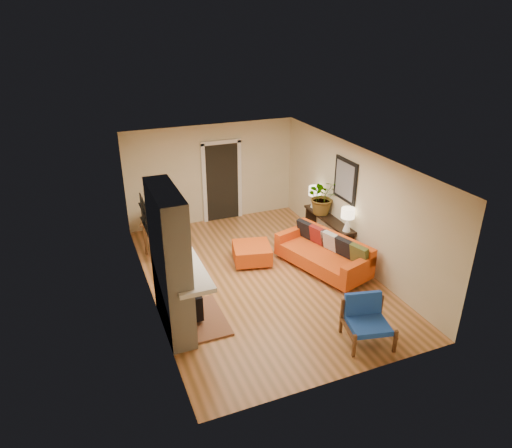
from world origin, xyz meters
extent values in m
plane|color=#C6814C|center=(0.00, 0.00, 0.00)|extent=(6.50, 6.50, 0.00)
plane|color=white|center=(0.00, 0.00, 2.60)|extent=(6.50, 6.50, 0.00)
plane|color=beige|center=(0.00, 3.25, 1.30)|extent=(4.50, 0.00, 4.50)
plane|color=beige|center=(0.00, -3.25, 1.30)|extent=(4.50, 0.00, 4.50)
plane|color=beige|center=(-2.25, 0.00, 1.30)|extent=(0.00, 6.50, 6.50)
plane|color=beige|center=(2.25, 0.00, 1.30)|extent=(0.00, 6.50, 6.50)
cube|color=black|center=(0.25, 3.22, 1.05)|extent=(0.88, 0.06, 2.10)
cube|color=white|center=(-0.24, 3.21, 1.05)|extent=(0.10, 0.08, 2.18)
cube|color=white|center=(0.74, 3.21, 1.05)|extent=(0.10, 0.08, 2.18)
cube|color=white|center=(0.25, 3.21, 2.13)|extent=(1.08, 0.08, 0.10)
cube|color=black|center=(2.22, 0.40, 1.75)|extent=(0.04, 0.85, 0.95)
cube|color=slate|center=(2.19, 0.40, 1.75)|extent=(0.01, 0.70, 0.80)
cube|color=black|center=(-2.21, 0.35, 1.42)|extent=(0.06, 0.95, 0.02)
cube|color=black|center=(-2.21, 0.35, 1.72)|extent=(0.06, 0.95, 0.02)
cube|color=white|center=(-2.04, -1.00, 1.86)|extent=(0.42, 1.50, 1.48)
cube|color=white|center=(-2.04, -1.00, 0.56)|extent=(0.42, 1.50, 1.12)
cube|color=white|center=(-1.79, -1.00, 1.12)|extent=(0.60, 1.68, 0.08)
cube|color=black|center=(-1.83, -1.00, 0.45)|extent=(0.03, 0.72, 0.78)
cube|color=brown|center=(-1.53, -1.00, 0.02)|extent=(0.75, 1.30, 0.04)
cube|color=black|center=(-1.71, -1.00, 0.34)|extent=(0.30, 0.36, 0.48)
cylinder|color=black|center=(-1.71, -1.00, 0.78)|extent=(0.10, 0.10, 0.40)
cube|color=gold|center=(-1.82, -1.00, 1.75)|extent=(0.04, 0.95, 0.95)
cube|color=silver|center=(-1.80, -1.00, 1.75)|extent=(0.01, 0.82, 0.82)
cylinder|color=silver|center=(1.32, -1.22, 0.05)|extent=(0.05, 0.05, 0.10)
cylinder|color=silver|center=(2.00, -1.01, 0.05)|extent=(0.05, 0.05, 0.10)
cylinder|color=silver|center=(0.77, 0.58, 0.05)|extent=(0.05, 0.05, 0.10)
cylinder|color=silver|center=(1.45, 0.79, 0.05)|extent=(0.05, 0.05, 0.10)
cube|color=red|center=(1.38, -0.22, 0.25)|extent=(1.49, 2.30, 0.30)
cube|color=red|center=(1.72, -0.11, 0.58)|extent=(0.82, 2.09, 0.35)
cube|color=red|center=(1.67, -1.14, 0.51)|extent=(0.92, 0.44, 0.20)
cube|color=red|center=(1.10, 0.71, 0.51)|extent=(0.92, 0.44, 0.20)
cube|color=#4C5624|center=(1.82, -0.93, 0.63)|extent=(0.31, 0.45, 0.42)
cube|color=black|center=(1.70, -0.54, 0.63)|extent=(0.31, 0.45, 0.42)
cube|color=#B3B4AE|center=(1.59, -0.15, 0.63)|extent=(0.31, 0.45, 0.42)
cube|color=maroon|center=(1.48, 0.18, 0.63)|extent=(0.31, 0.45, 0.42)
cube|color=black|center=(1.36, 0.57, 0.63)|extent=(0.31, 0.45, 0.42)
cylinder|color=silver|center=(-0.31, 0.41, 0.03)|extent=(0.05, 0.05, 0.07)
cylinder|color=silver|center=(0.33, 0.26, 0.03)|extent=(0.05, 0.05, 0.07)
cylinder|color=silver|center=(-0.16, 1.05, 0.03)|extent=(0.05, 0.05, 0.07)
cylinder|color=silver|center=(0.48, 0.90, 0.03)|extent=(0.05, 0.05, 0.07)
cube|color=red|center=(0.09, 0.66, 0.24)|extent=(0.98, 0.98, 0.35)
cube|color=brown|center=(0.53, -2.57, 0.29)|extent=(0.21, 0.72, 0.05)
cube|color=brown|center=(0.46, -2.89, 0.21)|extent=(0.06, 0.06, 0.43)
cube|color=brown|center=(0.60, -2.26, 0.34)|extent=(0.06, 0.06, 0.68)
cube|color=brown|center=(1.21, -2.73, 0.29)|extent=(0.21, 0.72, 0.05)
cube|color=brown|center=(1.14, -3.04, 0.21)|extent=(0.06, 0.06, 0.43)
cube|color=brown|center=(1.29, -2.41, 0.34)|extent=(0.06, 0.06, 0.68)
cube|color=blue|center=(0.87, -2.65, 0.35)|extent=(0.76, 0.73, 0.10)
cube|color=blue|center=(0.94, -2.36, 0.58)|extent=(0.66, 0.30, 0.40)
cube|color=brown|center=(-1.65, 2.23, 0.75)|extent=(1.00, 1.19, 0.04)
cylinder|color=brown|center=(-2.06, 1.91, 0.37)|extent=(0.06, 0.06, 0.73)
cylinder|color=brown|center=(-1.52, 1.73, 0.37)|extent=(0.06, 0.06, 0.73)
cylinder|color=brown|center=(-1.78, 2.74, 0.37)|extent=(0.06, 0.06, 0.73)
cylinder|color=brown|center=(-1.24, 2.56, 0.37)|extent=(0.06, 0.06, 0.73)
cube|color=brown|center=(-1.72, 1.56, 0.46)|extent=(0.54, 0.54, 0.04)
cube|color=brown|center=(-1.65, 1.75, 0.71)|extent=(0.42, 0.18, 0.47)
cylinder|color=brown|center=(-1.94, 1.45, 0.22)|extent=(0.04, 0.04, 0.45)
cylinder|color=brown|center=(-1.61, 1.34, 0.22)|extent=(0.04, 0.04, 0.45)
cylinder|color=brown|center=(-1.83, 1.78, 0.22)|extent=(0.04, 0.04, 0.45)
cylinder|color=brown|center=(-1.50, 1.67, 0.22)|extent=(0.04, 0.04, 0.45)
cube|color=brown|center=(-1.29, 2.81, 0.46)|extent=(0.54, 0.54, 0.04)
cube|color=brown|center=(-1.36, 2.62, 0.71)|extent=(0.42, 0.18, 0.47)
cylinder|color=brown|center=(-1.51, 2.70, 0.22)|extent=(0.04, 0.04, 0.45)
cylinder|color=brown|center=(-1.18, 2.59, 0.22)|extent=(0.04, 0.04, 0.45)
cylinder|color=brown|center=(-1.40, 3.03, 0.22)|extent=(0.04, 0.04, 0.45)
cylinder|color=brown|center=(-1.07, 2.92, 0.22)|extent=(0.04, 0.04, 0.45)
cube|color=black|center=(2.07, 0.73, 0.70)|extent=(0.34, 1.85, 0.05)
cube|color=black|center=(2.07, -0.12, 0.34)|extent=(0.30, 0.04, 0.68)
cube|color=black|center=(2.07, 1.58, 0.34)|extent=(0.30, 0.04, 0.68)
cone|color=white|center=(2.07, -0.03, 0.88)|extent=(0.18, 0.18, 0.30)
cylinder|color=white|center=(2.07, -0.03, 1.05)|extent=(0.03, 0.03, 0.06)
cylinder|color=#FFEABF|center=(2.07, -0.03, 1.16)|extent=(0.30, 0.30, 0.22)
cone|color=white|center=(2.07, 1.46, 0.88)|extent=(0.18, 0.18, 0.30)
cylinder|color=white|center=(2.07, 1.46, 1.05)|extent=(0.03, 0.03, 0.06)
cylinder|color=#FFEABF|center=(2.07, 1.46, 1.16)|extent=(0.30, 0.30, 0.22)
imported|color=#1E5919|center=(2.06, 1.04, 1.16)|extent=(0.87, 0.79, 0.87)
camera|label=1|loc=(-3.22, -7.72, 5.06)|focal=32.00mm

